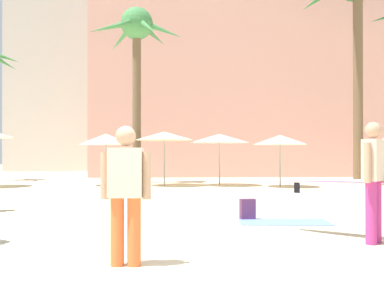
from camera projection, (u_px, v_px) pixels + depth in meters
The scene contains 11 objects.
ground at pixel (172, 272), 4.78m from camera, with size 120.00×120.00×0.00m, color beige.
hotel_pink at pixel (277, 43), 31.80m from camera, with size 25.71×11.80×19.39m, color #DB9989.
palm_tree_center at pixel (137, 41), 20.41m from camera, with size 4.46×3.98×8.38m.
cafe_umbrella_1 at pixel (280, 140), 17.90m from camera, with size 2.26×2.26×2.17m.
cafe_umbrella_3 at pixel (106, 139), 18.63m from camera, with size 2.26×2.26×2.26m.
cafe_umbrella_4 at pixel (164, 136), 18.64m from camera, with size 2.57×2.57×2.36m.
cafe_umbrella_5 at pixel (219, 138), 18.77m from camera, with size 2.60×2.60×2.26m.
beach_towel at pixel (284, 222), 8.36m from camera, with size 1.74×0.85×0.01m, color #6684E0.
backpack at pixel (247, 209), 8.76m from camera, with size 0.32×0.26×0.42m.
person_far_left at pixel (369, 179), 6.47m from camera, with size 2.32×2.03×1.80m.
person_near_right at pixel (126, 189), 5.06m from camera, with size 0.61×0.26×1.65m.
Camera 1 is at (-0.07, -4.80, 1.30)m, focal length 40.13 mm.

